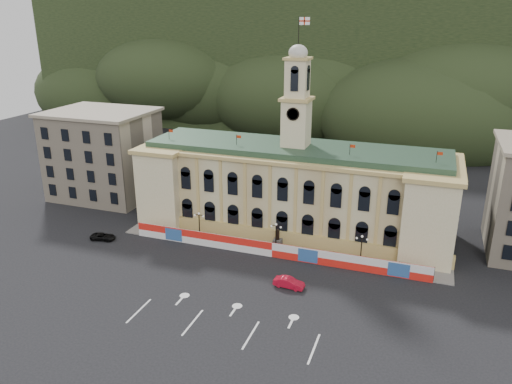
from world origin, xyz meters
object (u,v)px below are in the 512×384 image
(lamp_center, at_px, (276,235))
(red_sedan, at_px, (289,283))
(black_suv, at_px, (103,237))
(statue, at_px, (278,243))

(lamp_center, xyz_separation_m, red_sedan, (5.27, -10.38, -2.33))
(lamp_center, xyz_separation_m, black_suv, (-30.00, -5.80, -2.47))
(statue, height_order, black_suv, statue)
(statue, relative_size, black_suv, 0.80)
(black_suv, bearing_deg, lamp_center, -88.75)
(statue, relative_size, lamp_center, 0.72)
(red_sedan, relative_size, black_suv, 1.00)
(statue, bearing_deg, black_suv, -167.24)
(red_sedan, bearing_deg, statue, 28.56)
(statue, bearing_deg, lamp_center, -90.00)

